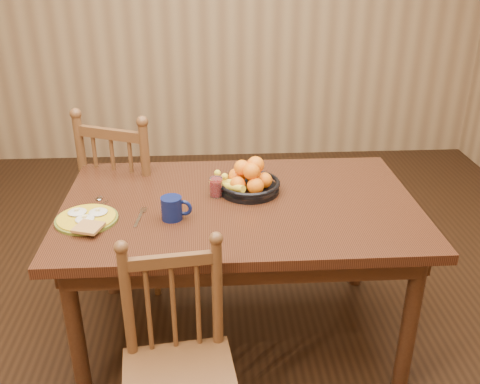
{
  "coord_description": "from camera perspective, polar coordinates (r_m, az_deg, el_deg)",
  "views": [
    {
      "loc": [
        -0.13,
        -2.16,
        1.83
      ],
      "look_at": [
        0.0,
        0.0,
        0.8
      ],
      "focal_mm": 40.0,
      "sensor_mm": 36.0,
      "label": 1
    }
  ],
  "objects": [
    {
      "name": "fork",
      "position": [
        2.34,
        -10.58,
        -2.51
      ],
      "size": [
        0.04,
        0.18,
        0.0
      ],
      "rotation": [
        0.0,
        0.0,
        -0.1
      ],
      "color": "silver",
      "rests_on": "dining_table"
    },
    {
      "name": "spoon",
      "position": [
        2.51,
        -14.79,
        -0.9
      ],
      "size": [
        0.07,
        0.15,
        0.01
      ],
      "rotation": [
        0.0,
        0.0,
        -0.56
      ],
      "color": "silver",
      "rests_on": "dining_table"
    },
    {
      "name": "chair_far",
      "position": [
        3.06,
        -11.3,
        -0.84
      ],
      "size": [
        0.6,
        0.59,
        1.03
      ],
      "rotation": [
        0.0,
        0.0,
        2.74
      ],
      "color": "#523318",
      "rests_on": "ground"
    },
    {
      "name": "breakfast_plate",
      "position": [
        2.35,
        -16.03,
        -2.74
      ],
      "size": [
        0.26,
        0.3,
        0.04
      ],
      "color": "#59601E",
      "rests_on": "dining_table"
    },
    {
      "name": "coffee_mug",
      "position": [
        2.28,
        -7.19,
        -1.7
      ],
      "size": [
        0.13,
        0.09,
        0.1
      ],
      "color": "#0A133B",
      "rests_on": "dining_table"
    },
    {
      "name": "fruit_bowl",
      "position": [
        2.5,
        0.9,
        1.2
      ],
      "size": [
        0.32,
        0.29,
        0.17
      ],
      "color": "black",
      "rests_on": "dining_table"
    },
    {
      "name": "juice_glass",
      "position": [
        2.47,
        -2.56,
        0.49
      ],
      "size": [
        0.06,
        0.06,
        0.09
      ],
      "color": "silver",
      "rests_on": "dining_table"
    },
    {
      "name": "room",
      "position": [
        2.22,
        0.0,
        12.91
      ],
      "size": [
        4.52,
        5.02,
        2.72
      ],
      "color": "black",
      "rests_on": "ground"
    },
    {
      "name": "dining_table",
      "position": [
        2.46,
        0.0,
        -2.84
      ],
      "size": [
        1.6,
        1.0,
        0.75
      ],
      "color": "black",
      "rests_on": "ground"
    },
    {
      "name": "chair_near",
      "position": [
        2.04,
        -6.57,
        -18.37
      ],
      "size": [
        0.44,
        0.43,
        0.88
      ],
      "rotation": [
        0.0,
        0.0,
        0.12
      ],
      "color": "#523318",
      "rests_on": "ground"
    }
  ]
}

